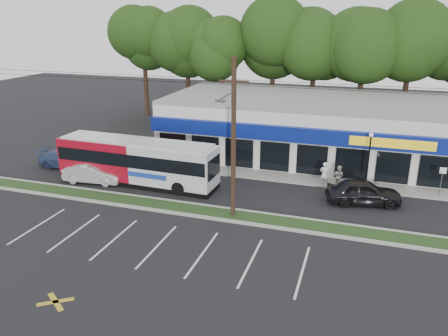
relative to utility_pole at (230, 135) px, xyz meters
name	(u,v)px	position (x,y,z in m)	size (l,w,h in m)	color
ground	(184,216)	(-2.83, -0.93, -5.41)	(120.00, 120.00, 0.00)	black
grass_strip	(190,209)	(-2.83, 0.07, -5.35)	(40.00, 1.60, 0.12)	#213C18
curb_south	(185,214)	(-2.83, -0.78, -5.34)	(40.00, 0.25, 0.14)	#9E9E93
curb_north	(194,204)	(-2.83, 0.92, -5.34)	(40.00, 0.25, 0.14)	#9E9E93
sidewalk	(286,178)	(2.17, 8.07, -5.36)	(32.00, 2.20, 0.10)	#9E9E93
strip_mall	(307,126)	(2.67, 14.99, -2.76)	(25.00, 12.55, 5.30)	silver
utility_pole	(230,135)	(0.00, 0.00, 0.00)	(50.00, 2.77, 10.00)	black
lamp_post	(369,154)	(8.17, 7.87, -2.74)	(0.30, 0.30, 4.25)	black
sign_post	(442,176)	(13.17, 7.65, -3.86)	(0.45, 0.10, 2.23)	#59595E
tree_line	(309,53)	(1.17, 25.07, 3.00)	(46.76, 6.76, 11.83)	black
metrobus	(137,160)	(-8.54, 3.57, -3.62)	(12.70, 3.13, 3.39)	maroon
car_dark	(363,192)	(8.03, 4.79, -4.57)	(2.00, 4.97, 1.69)	black
car_silver	(93,173)	(-11.83, 2.57, -4.66)	(1.59, 4.57, 1.51)	#B6BBBF
car_blue	(69,159)	(-15.83, 4.97, -4.66)	(2.11, 5.20, 1.51)	navy
pedestrian_a	(324,174)	(5.15, 7.26, -4.47)	(0.69, 0.45, 1.90)	white
pedestrian_b	(338,176)	(6.17, 7.57, -4.59)	(0.80, 0.62, 1.64)	#B6AAA4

